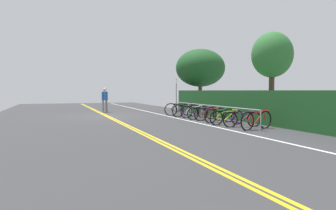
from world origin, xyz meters
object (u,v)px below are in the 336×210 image
(bicycle_2, at_px, (194,112))
(bicycle_4, at_px, (210,114))
(pedestrian, at_px, (105,98))
(bicycle_0, at_px, (179,109))
(bicycle_3, at_px, (202,113))
(bicycle_5, at_px, (220,115))
(bicycle_6, at_px, (227,117))
(tree_mid, at_px, (272,55))
(bike_rack, at_px, (209,109))
(bicycle_8, at_px, (256,120))
(bicycle_7, at_px, (242,119))
(sign_post_near, at_px, (176,93))
(tree_near_left, at_px, (200,68))
(bicycle_1, at_px, (186,110))

(bicycle_2, bearing_deg, bicycle_4, 0.91)
(bicycle_4, xyz_separation_m, pedestrian, (-7.59, -4.00, 0.65))
(bicycle_0, distance_m, bicycle_3, 2.57)
(bicycle_5, bearing_deg, bicycle_6, -11.03)
(bicycle_2, relative_size, tree_mid, 0.38)
(bike_rack, bearing_deg, bicycle_6, -1.88)
(bicycle_5, height_order, bicycle_8, bicycle_8)
(bicycle_0, height_order, bicycle_7, bicycle_0)
(sign_post_near, bearing_deg, pedestrian, -129.88)
(bicycle_4, bearing_deg, bicycle_3, -178.04)
(bicycle_5, height_order, sign_post_near, sign_post_near)
(bicycle_3, height_order, bicycle_7, bicycle_3)
(bicycle_5, xyz_separation_m, bicycle_8, (2.69, 0.02, 0.03))
(tree_near_left, bearing_deg, bicycle_8, -15.30)
(bicycle_1, distance_m, sign_post_near, 2.02)
(tree_mid, bearing_deg, bike_rack, -103.87)
(pedestrian, height_order, sign_post_near, sign_post_near)
(bike_rack, relative_size, bicycle_7, 4.53)
(bike_rack, distance_m, pedestrian, 8.60)
(bicycle_4, bearing_deg, pedestrian, -152.24)
(bicycle_4, height_order, pedestrian, pedestrian)
(pedestrian, bearing_deg, bike_rack, 27.03)
(bike_rack, distance_m, bicycle_4, 0.30)
(bicycle_3, relative_size, bicycle_7, 1.00)
(bicycle_4, distance_m, sign_post_near, 4.40)
(bike_rack, relative_size, bicycle_4, 4.98)
(bicycle_0, bearing_deg, sign_post_near, 168.95)
(pedestrian, distance_m, tree_mid, 11.23)
(bicycle_3, distance_m, bicycle_5, 1.67)
(bicycle_5, bearing_deg, pedestrian, -154.60)
(bicycle_0, relative_size, bicycle_7, 1.00)
(bicycle_7, relative_size, pedestrian, 1.03)
(bicycle_6, bearing_deg, sign_post_near, 178.96)
(bicycle_2, relative_size, bicycle_8, 0.95)
(bicycle_1, distance_m, bicycle_5, 3.42)
(bicycle_1, relative_size, bicycle_8, 1.01)
(bicycle_1, xyz_separation_m, bicycle_6, (4.30, 0.01, -0.03))
(bicycle_2, distance_m, tree_near_left, 6.27)
(bicycle_0, distance_m, pedestrian, 5.71)
(bike_rack, distance_m, bicycle_0, 3.42)
(bicycle_5, distance_m, bicycle_8, 2.69)
(bicycle_5, relative_size, pedestrian, 1.02)
(tree_mid, bearing_deg, sign_post_near, -148.86)
(bicycle_4, relative_size, tree_near_left, 0.35)
(bicycle_3, height_order, bicycle_4, bicycle_4)
(bicycle_2, distance_m, bicycle_3, 0.91)
(tree_mid, bearing_deg, tree_near_left, -178.05)
(bicycle_7, bearing_deg, sign_post_near, -179.64)
(bicycle_5, distance_m, pedestrian, 9.40)
(bicycle_0, distance_m, bicycle_2, 1.66)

